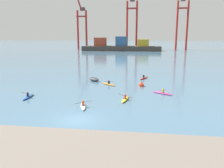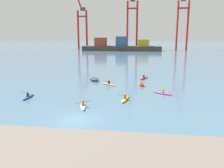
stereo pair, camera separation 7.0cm
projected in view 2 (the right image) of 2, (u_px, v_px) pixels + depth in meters
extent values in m
plane|color=#476B84|center=(77.00, 120.00, 24.27)|extent=(800.00, 800.00, 0.00)
cube|color=#38332D|center=(122.00, 48.00, 135.17)|extent=(45.70, 10.15, 2.66)
cube|color=#993823|center=(101.00, 42.00, 136.03)|extent=(6.40, 7.10, 4.91)
cube|color=#2D5684|center=(122.00, 41.00, 134.32)|extent=(6.40, 7.10, 5.57)
cube|color=#B29323|center=(143.00, 43.00, 132.84)|extent=(6.40, 7.10, 3.98)
cylinder|color=maroon|center=(78.00, 30.00, 144.67)|extent=(1.20, 1.20, 23.99)
cylinder|color=maroon|center=(87.00, 30.00, 143.95)|extent=(1.20, 1.20, 23.99)
cube|color=maroon|center=(82.00, 16.00, 142.57)|extent=(6.66, 0.90, 0.90)
cube|color=#47474C|center=(83.00, 9.00, 144.05)|extent=(2.80, 2.80, 2.00)
cylinder|color=maroon|center=(127.00, 26.00, 141.22)|extent=(1.20, 1.20, 29.20)
cylinder|color=maroon|center=(137.00, 26.00, 140.46)|extent=(1.20, 1.20, 29.20)
cube|color=maroon|center=(132.00, 8.00, 138.73)|extent=(7.08, 0.90, 0.90)
cube|color=#47474C|center=(133.00, 0.00, 140.04)|extent=(2.80, 2.80, 2.00)
cylinder|color=maroon|center=(177.00, 26.00, 140.34)|extent=(1.20, 1.20, 29.28)
cylinder|color=maroon|center=(188.00, 26.00, 139.53)|extent=(1.20, 1.20, 29.28)
cube|color=maroon|center=(183.00, 8.00, 137.82)|extent=(7.35, 0.90, 0.90)
ellipsoid|color=#38383D|center=(94.00, 79.00, 44.80)|extent=(2.72, 2.47, 0.70)
cube|color=#38383D|center=(94.00, 77.00, 44.72)|extent=(1.57, 1.25, 0.06)
cylinder|color=red|center=(141.00, 85.00, 40.16)|extent=(0.90, 0.90, 0.45)
cone|color=red|center=(142.00, 82.00, 40.06)|extent=(0.49, 0.49, 0.55)
ellipsoid|color=orange|center=(109.00, 84.00, 41.47)|extent=(2.96, 2.68, 0.26)
torus|color=black|center=(109.00, 83.00, 41.37)|extent=(0.69, 0.69, 0.05)
cylinder|color=black|center=(109.00, 82.00, 41.32)|extent=(0.30, 0.30, 0.50)
sphere|color=tan|center=(109.00, 80.00, 41.24)|extent=(0.19, 0.19, 0.19)
cylinder|color=black|center=(109.00, 82.00, 41.33)|extent=(1.39, 1.59, 0.38)
ellipsoid|color=silver|center=(104.00, 81.00, 40.63)|extent=(0.16, 0.17, 0.14)
ellipsoid|color=silver|center=(113.00, 82.00, 42.04)|extent=(0.16, 0.17, 0.14)
ellipsoid|color=#2856B2|center=(28.00, 97.00, 32.88)|extent=(0.70, 3.42, 0.26)
torus|color=black|center=(28.00, 96.00, 32.75)|extent=(0.50, 0.50, 0.05)
cylinder|color=#23232D|center=(28.00, 94.00, 32.70)|extent=(0.30, 0.30, 0.50)
sphere|color=tan|center=(27.00, 92.00, 32.63)|extent=(0.19, 0.19, 0.19)
cylinder|color=black|center=(28.00, 94.00, 32.73)|extent=(2.05, 0.09, 0.54)
ellipsoid|color=yellow|center=(21.00, 92.00, 32.78)|extent=(0.20, 0.05, 0.15)
ellipsoid|color=yellow|center=(35.00, 96.00, 32.68)|extent=(0.20, 0.05, 0.15)
ellipsoid|color=red|center=(144.00, 78.00, 47.33)|extent=(1.99, 3.33, 0.26)
torus|color=black|center=(144.00, 78.00, 47.22)|extent=(0.65, 0.65, 0.05)
cylinder|color=black|center=(144.00, 76.00, 47.17)|extent=(0.30, 0.30, 0.50)
sphere|color=tan|center=(144.00, 75.00, 47.09)|extent=(0.19, 0.19, 0.19)
cylinder|color=black|center=(144.00, 76.00, 47.19)|extent=(1.89, 0.91, 0.41)
ellipsoid|color=yellow|center=(139.00, 75.00, 47.70)|extent=(0.20, 0.12, 0.14)
ellipsoid|color=yellow|center=(148.00, 77.00, 46.68)|extent=(0.20, 0.12, 0.14)
ellipsoid|color=silver|center=(83.00, 106.00, 28.64)|extent=(1.47, 3.44, 0.26)
torus|color=black|center=(83.00, 105.00, 28.51)|extent=(0.60, 0.60, 0.05)
cylinder|color=#DB471E|center=(83.00, 103.00, 28.46)|extent=(0.30, 0.30, 0.50)
sphere|color=tan|center=(83.00, 101.00, 28.39)|extent=(0.19, 0.19, 0.19)
cylinder|color=black|center=(83.00, 102.00, 28.49)|extent=(2.02, 0.58, 0.33)
ellipsoid|color=yellow|center=(74.00, 104.00, 28.39)|extent=(0.20, 0.09, 0.13)
ellipsoid|color=yellow|center=(91.00, 101.00, 28.59)|extent=(0.20, 0.09, 0.13)
ellipsoid|color=#C13384|center=(162.00, 93.00, 35.06)|extent=(3.10, 2.48, 0.26)
torus|color=black|center=(163.00, 92.00, 34.96)|extent=(0.68, 0.68, 0.05)
cylinder|color=gold|center=(163.00, 91.00, 34.91)|extent=(0.30, 0.30, 0.50)
sphere|color=tan|center=(163.00, 89.00, 34.84)|extent=(0.19, 0.19, 0.19)
cylinder|color=black|center=(163.00, 90.00, 34.92)|extent=(1.25, 1.70, 0.35)
ellipsoid|color=silver|center=(159.00, 90.00, 34.16)|extent=(0.15, 0.18, 0.14)
ellipsoid|color=silver|center=(166.00, 90.00, 35.69)|extent=(0.15, 0.18, 0.14)
ellipsoid|color=yellow|center=(125.00, 99.00, 31.64)|extent=(1.10, 3.45, 0.26)
torus|color=black|center=(125.00, 98.00, 31.52)|extent=(0.56, 0.56, 0.05)
cylinder|color=#DB471E|center=(125.00, 97.00, 31.47)|extent=(0.30, 0.30, 0.50)
sphere|color=tan|center=(125.00, 94.00, 31.40)|extent=(0.19, 0.19, 0.19)
cylinder|color=black|center=(125.00, 96.00, 31.49)|extent=(2.04, 0.34, 0.47)
ellipsoid|color=silver|center=(118.00, 94.00, 31.73)|extent=(0.20, 0.07, 0.14)
ellipsoid|color=silver|center=(132.00, 98.00, 31.26)|extent=(0.20, 0.07, 0.14)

